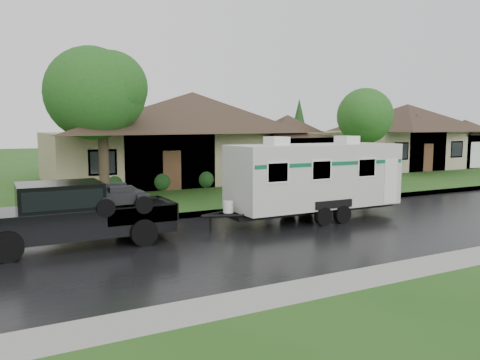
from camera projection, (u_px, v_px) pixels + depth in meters
name	position (u px, v px, depth m)	size (l,w,h in m)	color
ground	(284.00, 220.00, 17.66)	(140.00, 140.00, 0.00)	#245119
road	(317.00, 230.00, 15.90)	(140.00, 8.00, 0.01)	black
curb	(255.00, 209.00, 19.63)	(140.00, 0.50, 0.15)	gray
lawn	(159.00, 179.00, 30.84)	(140.00, 26.00, 0.15)	#245119
house_main	(198.00, 126.00, 30.48)	(19.44, 10.80, 6.90)	#9A8868
house_neighbor	(410.00, 129.00, 40.21)	(15.12, 9.72, 6.45)	tan
tree_left_green	(102.00, 95.00, 20.47)	(4.14, 4.14, 6.85)	#382B1E
tree_right_green	(368.00, 117.00, 27.61)	(3.45, 3.45, 5.70)	#382B1E
shrub_row	(224.00, 177.00, 26.69)	(13.60, 1.00, 1.00)	#143814
pickup_truck	(70.00, 212.00, 13.65)	(5.70, 2.17, 1.90)	black
travel_trailer	(315.00, 175.00, 17.66)	(7.03, 2.47, 3.15)	silver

